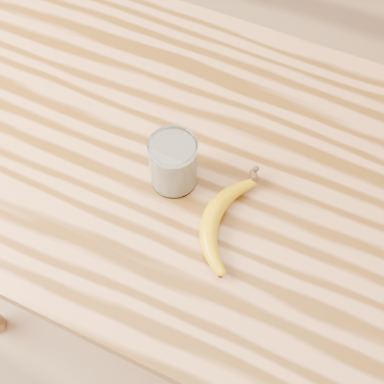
% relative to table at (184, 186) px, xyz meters
% --- Properties ---
extents(table, '(1.20, 0.80, 0.90)m').
position_rel_table_xyz_m(table, '(0.00, 0.00, 0.00)').
color(table, '#AF6F3F').
rests_on(table, ground).
extents(smoothie_glass, '(0.09, 0.09, 0.11)m').
position_rel_table_xyz_m(smoothie_glass, '(0.01, -0.07, 0.18)').
color(smoothie_glass, white).
rests_on(smoothie_glass, table).
extents(banana, '(0.13, 0.29, 0.03)m').
position_rel_table_xyz_m(banana, '(0.11, -0.12, 0.15)').
color(banana, '#C78D00').
rests_on(banana, table).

